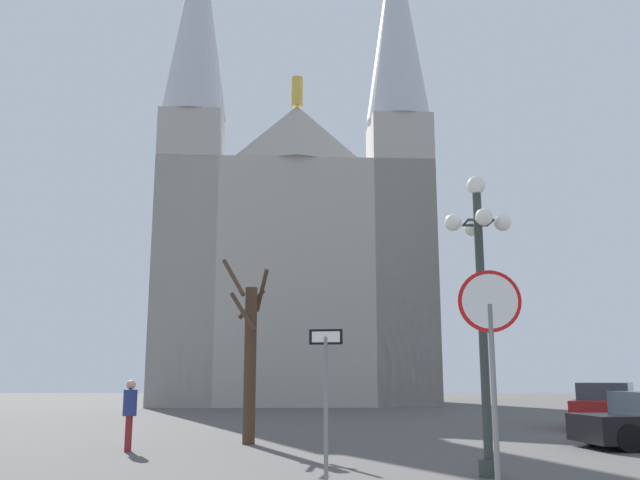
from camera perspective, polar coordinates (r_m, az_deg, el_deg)
name	(u,v)px	position (r m, az deg, el deg)	size (l,w,h in m)	color
cathedral	(295,255)	(43.38, -2.12, -1.25)	(16.85, 13.22, 31.32)	#ADA89E
stop_sign	(491,334)	(10.06, 14.13, -7.67)	(0.89, 0.16, 3.24)	slate
one_way_arrow_sign	(326,389)	(11.18, 0.50, -12.39)	(0.55, 0.14, 2.48)	slate
street_lamp	(481,284)	(12.88, 13.31, -3.63)	(1.25, 1.25, 5.46)	#2D3833
bare_tree	(250,355)	(18.24, -5.92, -9.55)	(1.33, 1.32, 4.84)	#473323
parked_car_far_red	(606,407)	(25.37, 22.83, -12.73)	(3.71, 4.85, 1.49)	maroon
pedestrian_walking	(130,408)	(17.05, -15.63, -13.40)	(0.32, 0.32, 1.63)	maroon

